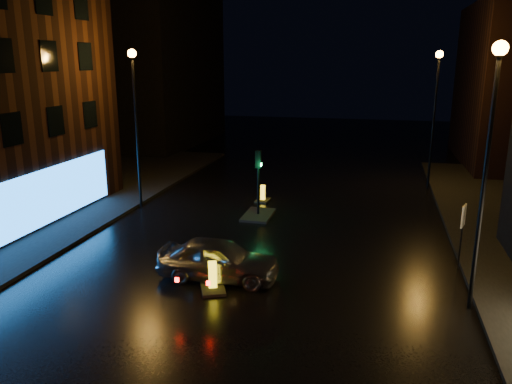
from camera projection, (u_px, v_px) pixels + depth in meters
building_far_left at (158, 69)px, 47.16m from camera, size 8.00×16.00×14.00m
street_lamp_lfar at (135, 105)px, 25.92m from camera, size 0.44×0.44×8.37m
street_lamp_rnear at (489, 139)px, 14.82m from camera, size 0.44×0.44×8.37m
street_lamp_rfar at (435, 99)px, 29.85m from camera, size 0.44×0.44×8.37m
traffic_signal at (258, 207)px, 25.70m from camera, size 1.40×2.40×3.45m
silver_hatchback at (219, 259)px, 18.27m from camera, size 4.47×1.83×1.52m
bollard_near at (213, 284)px, 17.49m from camera, size 1.23×1.43×1.06m
bollard_far at (263, 198)px, 28.53m from camera, size 0.79×1.12×0.94m
road_sign_right at (463, 221)px, 18.86m from camera, size 0.25×0.60×2.56m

